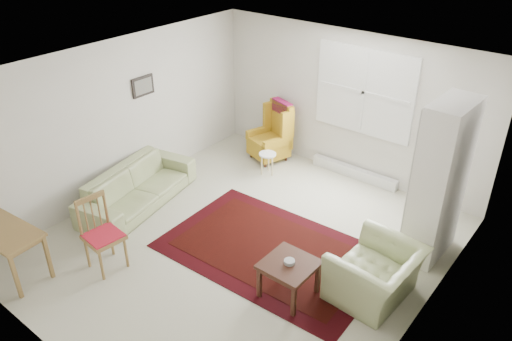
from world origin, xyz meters
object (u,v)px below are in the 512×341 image
Objects in this scene: sofa at (137,181)px; wingback_chair at (269,132)px; stool at (267,163)px; desk_chair at (103,235)px; cabinet at (440,182)px; coffee_table at (289,279)px; desk at (8,251)px; armchair at (376,269)px.

wingback_chair reaches higher than sofa.
stool is 3.33m from desk_chair.
stool is at bearing -37.92° from sofa.
cabinet is (3.05, -0.35, 0.90)m from stool.
coffee_table is 0.28× the size of cabinet.
wingback_chair is at bearing -26.95° from sofa.
armchair is at bearing 33.32° from desk.
cabinet is at bearing 62.55° from coffee_table.
sofa is 1.91× the size of wingback_chair.
desk is (-4.05, -3.82, -0.76)m from cabinet.
coffee_table is at bearing -30.84° from wingback_chair.
armchair is at bearing -54.31° from desk_chair.
cabinet reaches higher than desk.
stool is at bearing -116.11° from armchair.
desk_chair reaches higher than sofa.
armchair is 1.46m from cabinet.
wingback_chair is 2.70× the size of stool.
cabinet is (3.37, -0.81, 0.56)m from wingback_chair.
desk_chair is (0.89, -1.27, 0.09)m from sofa.
armchair is 3.45m from desk_chair.
sofa reaches higher than coffee_table.
wingback_chair is 1.80× the size of coffee_table.
desk is 1.07× the size of desk_chair.
wingback_chair is 3.63m from coffee_table.
sofa is 2.00× the size of armchair.
armchair is 2.58× the size of stool.
armchair is 3.82m from wingback_chair.
coffee_table is (-0.82, -0.64, -0.16)m from armchair.
desk_chair is at bearing -68.95° from wingback_chair.
desk_chair reaches higher than armchair.
armchair is at bearing 38.13° from coffee_table.
cabinet reaches higher than sofa.
armchair reaches higher than stool.
wingback_chair is at bearing 168.40° from cabinet.
desk_chair reaches higher than stool.
coffee_table is 2.32m from cabinet.
coffee_table is at bearing 31.92° from desk.
desk_chair is at bearing 44.08° from desk.
sofa is at bearing 41.06° from desk_chair.
desk_chair is (0.20, -3.78, -0.04)m from wingback_chair.
coffee_table is 3.60m from desk.
sofa is 4.45m from cabinet.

